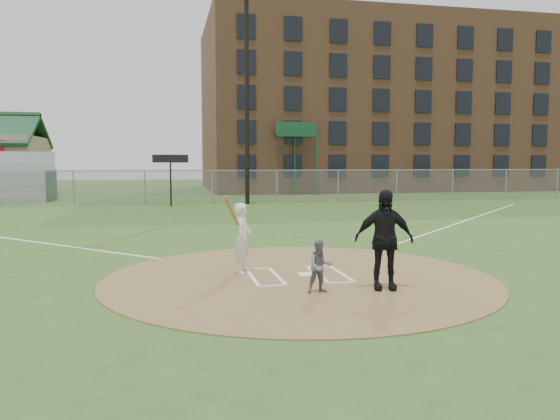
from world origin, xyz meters
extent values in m
plane|color=#2F531C|center=(0.00, 0.00, 0.00)|extent=(140.00, 140.00, 0.00)
cylinder|color=olive|center=(0.00, 0.00, 0.01)|extent=(8.40, 8.40, 0.02)
cube|color=silver|center=(0.23, 0.14, 0.03)|extent=(0.41, 0.41, 0.03)
cube|color=white|center=(9.00, 9.00, 0.01)|extent=(17.04, 17.04, 0.01)
imported|color=slate|center=(0.05, -1.48, 0.53)|extent=(0.50, 0.40, 1.01)
imported|color=black|center=(1.34, -1.45, 0.99)|extent=(1.21, 0.69, 1.95)
cube|color=white|center=(-1.00, 0.15, 0.03)|extent=(0.08, 1.80, 0.01)
cube|color=white|center=(-0.45, 0.15, 0.03)|extent=(0.08, 1.80, 0.01)
cube|color=white|center=(-0.72, 1.05, 0.03)|extent=(0.62, 0.08, 0.01)
cube|color=white|center=(-0.72, -0.75, 0.03)|extent=(0.62, 0.08, 0.01)
cube|color=white|center=(1.00, 0.15, 0.03)|extent=(0.08, 1.80, 0.01)
cube|color=white|center=(0.45, 0.15, 0.03)|extent=(0.08, 1.80, 0.01)
cube|color=white|center=(0.72, 1.05, 0.03)|extent=(0.62, 0.08, 0.01)
cube|color=white|center=(0.72, -0.75, 0.03)|extent=(0.62, 0.08, 0.01)
imported|color=silver|center=(-1.12, 0.75, 0.80)|extent=(0.58, 0.67, 1.56)
cylinder|color=olive|center=(-1.42, 0.35, 1.45)|extent=(0.43, 0.51, 0.70)
cube|color=slate|center=(0.00, 22.00, 1.00)|extent=(56.00, 0.03, 2.00)
cube|color=gray|center=(0.00, 22.00, 2.00)|extent=(56.00, 0.06, 0.06)
cube|color=gray|center=(0.00, 22.00, 1.00)|extent=(56.08, 0.08, 2.00)
cube|color=#194728|center=(-10.00, 26.20, 1.00)|extent=(0.08, 3.20, 2.00)
cube|color=brown|center=(16.00, 38.00, 7.50)|extent=(30.00, 16.00, 15.00)
cube|color=black|center=(15.90, 29.94, 7.40)|extent=(26.60, 0.10, 12.20)
cube|color=#194728|center=(7.00, 29.34, 4.50)|extent=(3.20, 1.00, 0.15)
cube|color=#194728|center=(7.00, 29.84, 2.25)|extent=(0.12, 0.12, 4.50)
cube|color=#194728|center=(8.50, 28.89, 2.25)|extent=(0.12, 0.12, 4.50)
cube|color=#194728|center=(7.00, 29.34, 5.05)|extent=(3.20, 0.08, 1.00)
cylinder|color=black|center=(2.00, 21.00, 6.00)|extent=(0.26, 0.26, 12.00)
cylinder|color=black|center=(-2.50, 20.20, 1.30)|extent=(0.10, 0.10, 2.60)
cube|color=black|center=(-2.50, 20.20, 2.70)|extent=(2.00, 0.10, 0.45)
camera|label=1|loc=(-2.80, -11.29, 2.49)|focal=35.00mm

